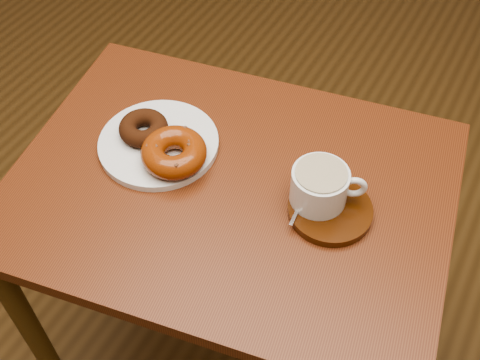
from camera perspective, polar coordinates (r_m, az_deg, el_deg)
The scene contains 7 objects.
cafe_table at distance 1.17m, azimuth -0.86°, elevation -3.96°, with size 0.87×0.71×0.74m.
donut_plate at distance 1.15m, azimuth -7.72°, elevation 3.46°, with size 0.23×0.23×0.01m, color silver.
donut_cinnamon at distance 1.15m, azimuth -9.14°, elevation 4.89°, with size 0.09×0.09×0.03m, color #37190B.
donut_caramel at distance 1.09m, azimuth -6.29°, elevation 2.63°, with size 0.16×0.16×0.04m.
saucer at distance 1.04m, azimuth 8.53°, elevation -2.85°, with size 0.15×0.15×0.02m, color #391907.
coffee_cup at distance 1.02m, azimuth 7.64°, elevation -0.54°, with size 0.12×0.10×0.07m.
teaspoon at distance 1.05m, azimuth 6.18°, elevation -1.24°, with size 0.02×0.10×0.01m.
Camera 1 is at (0.30, -0.56, 1.57)m, focal length 45.00 mm.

